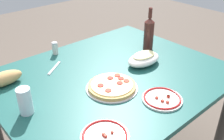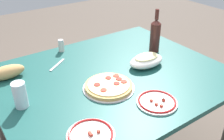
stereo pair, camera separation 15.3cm
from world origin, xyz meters
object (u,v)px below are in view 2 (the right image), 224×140
(wine_bottle, at_px, (155,35))
(side_plate_near, at_px, (91,135))
(side_plate_far, at_px, (157,102))
(bread_loaf, at_px, (7,72))
(dining_table, at_px, (112,88))
(pepperoni_pizza, at_px, (109,86))
(baked_pasta_dish, at_px, (146,60))
(water_glass, at_px, (20,95))
(spice_shaker, at_px, (61,46))

(wine_bottle, distance_m, side_plate_near, 0.94)
(side_plate_far, xyz_separation_m, bread_loaf, (0.55, -0.68, 0.03))
(dining_table, distance_m, side_plate_near, 0.54)
(pepperoni_pizza, distance_m, baked_pasta_dish, 0.35)
(wine_bottle, xyz_separation_m, water_glass, (0.98, 0.10, -0.05))
(bread_loaf, distance_m, spice_shaker, 0.45)
(dining_table, bearing_deg, water_glass, 0.33)
(side_plate_near, bearing_deg, pepperoni_pizza, -136.03)
(wine_bottle, bearing_deg, dining_table, 13.02)
(pepperoni_pizza, height_order, spice_shaker, spice_shaker)
(water_glass, bearing_deg, baked_pasta_dish, 177.63)
(water_glass, height_order, bread_loaf, water_glass)
(bread_loaf, bearing_deg, side_plate_near, 102.92)
(side_plate_near, relative_size, side_plate_far, 1.01)
(water_glass, xyz_separation_m, spice_shaker, (-0.43, -0.47, -0.03))
(baked_pasta_dish, bearing_deg, side_plate_near, 29.02)
(water_glass, relative_size, side_plate_far, 0.65)
(dining_table, relative_size, bread_loaf, 6.48)
(baked_pasta_dish, relative_size, bread_loaf, 1.16)
(dining_table, distance_m, wine_bottle, 0.50)
(bread_loaf, bearing_deg, baked_pasta_dish, 155.54)
(side_plate_near, height_order, bread_loaf, bread_loaf)
(wine_bottle, bearing_deg, water_glass, 6.04)
(pepperoni_pizza, height_order, wine_bottle, wine_bottle)
(pepperoni_pizza, xyz_separation_m, side_plate_far, (-0.12, 0.25, -0.01))
(dining_table, distance_m, water_glass, 0.57)
(wine_bottle, distance_m, spice_shaker, 0.66)
(side_plate_far, relative_size, spice_shaker, 2.40)
(water_glass, height_order, spice_shaker, water_glass)
(side_plate_near, relative_size, bread_loaf, 1.01)
(wine_bottle, bearing_deg, pepperoni_pizza, 21.81)
(baked_pasta_dish, distance_m, side_plate_far, 0.40)
(side_plate_near, xyz_separation_m, bread_loaf, (0.16, -0.69, 0.03))
(side_plate_near, bearing_deg, spice_shaker, -107.14)
(baked_pasta_dish, xyz_separation_m, water_glass, (0.78, -0.03, 0.03))
(wine_bottle, xyz_separation_m, side_plate_near, (0.81, 0.47, -0.11))
(bread_loaf, bearing_deg, spice_shaker, -159.44)
(side_plate_near, relative_size, spice_shaker, 2.41)
(spice_shaker, bearing_deg, bread_loaf, 20.56)
(baked_pasta_dish, xyz_separation_m, side_plate_near, (0.61, 0.34, -0.03))
(pepperoni_pizza, xyz_separation_m, water_glass, (0.44, -0.11, 0.05))
(dining_table, xyz_separation_m, side_plate_near, (0.37, 0.37, 0.11))
(dining_table, bearing_deg, baked_pasta_dish, 171.56)
(wine_bottle, bearing_deg, side_plate_far, 48.54)
(side_plate_far, xyz_separation_m, spice_shaker, (0.13, -0.84, 0.03))
(wine_bottle, xyz_separation_m, spice_shaker, (0.54, -0.37, -0.08))
(water_glass, height_order, side_plate_far, water_glass)
(side_plate_near, distance_m, spice_shaker, 0.89)
(dining_table, relative_size, spice_shaker, 15.46)
(baked_pasta_dish, xyz_separation_m, spice_shaker, (0.35, -0.51, 0.00))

